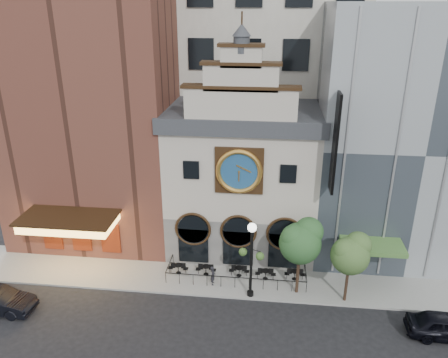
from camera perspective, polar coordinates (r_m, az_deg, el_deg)
ground at (r=33.02m, az=1.23°, el=-15.41°), size 120.00×120.00×0.00m
sidewalk at (r=34.99m, az=1.62°, el=-12.83°), size 44.00×5.00×0.15m
clock_building at (r=36.54m, az=2.45°, el=0.55°), size 12.60×8.78×18.65m
theater_building at (r=39.86m, az=-16.47°, el=10.38°), size 14.00×15.60×25.00m
retail_building at (r=38.94m, az=22.31°, el=5.62°), size 14.00×14.40×20.00m
office_tower at (r=46.15m, az=3.92°, el=21.94°), size 20.00×16.00×40.00m
cafe_railing at (r=34.69m, az=1.63°, el=-12.12°), size 10.60×2.60×0.90m
bistro_0 at (r=35.35m, az=-6.00°, el=-11.49°), size 1.58×0.68×0.90m
bistro_1 at (r=35.04m, az=-2.38°, el=-11.71°), size 1.58×0.68×0.90m
bistro_2 at (r=34.88m, az=1.99°, el=-11.88°), size 1.58×0.68×0.90m
bistro_3 at (r=34.67m, az=5.44°, el=-12.22°), size 1.58×0.68×0.90m
bistro_4 at (r=34.91m, az=9.23°, el=-12.16°), size 1.58×0.68×0.90m
car_right at (r=32.77m, az=27.07°, el=-16.73°), size 5.02×2.14×1.69m
pedestrian at (r=33.80m, az=-1.46°, el=-12.47°), size 0.39×0.58×1.55m
lamppost at (r=31.12m, az=3.60°, el=-9.49°), size 1.82×1.04×5.94m
tree_left at (r=31.54m, az=10.03°, el=-7.86°), size 3.10×2.99×5.97m
tree_right at (r=31.71m, az=16.24°, el=-9.23°), size 2.78×2.68×5.36m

